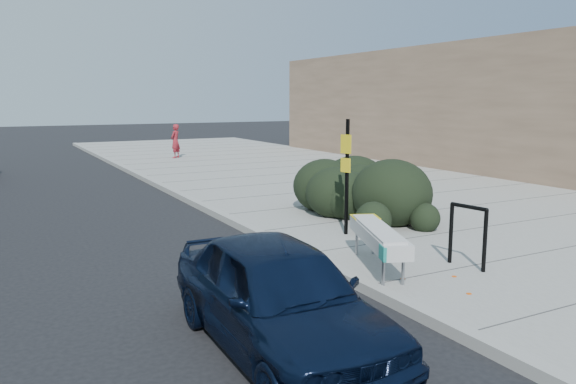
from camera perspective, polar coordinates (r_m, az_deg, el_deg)
name	(u,v)px	position (r m, az deg, el deg)	size (l,w,h in m)	color
ground	(306,261)	(10.41, 1.86, -7.06)	(120.00, 120.00, 0.00)	black
sidewalk_near	(382,194)	(17.51, 9.53, -0.17)	(11.20, 50.00, 0.15)	gray
curb_near	(210,210)	(14.80, -7.89, -1.84)	(0.22, 50.00, 0.17)	#9E9E99
bench	(378,236)	(9.47, 9.15, -4.45)	(1.31, 2.31, 0.70)	gray
bike_rack	(468,230)	(9.86, 17.80, -3.68)	(0.17, 0.73, 1.07)	black
sign_post	(346,169)	(11.62, 5.96, 2.30)	(0.12, 0.27, 2.40)	black
hedge	(360,181)	(13.84, 7.35, 1.14)	(2.20, 4.41, 1.65)	black
sedan_navy	(279,295)	(6.70, -0.93, -10.44)	(1.59, 3.96, 1.35)	black
pedestrian	(175,141)	(27.62, -11.38, 5.10)	(0.59, 0.39, 1.62)	maroon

